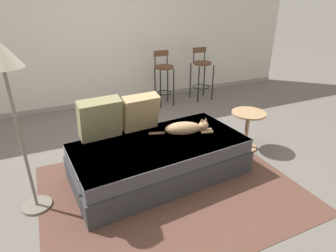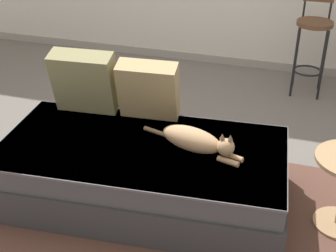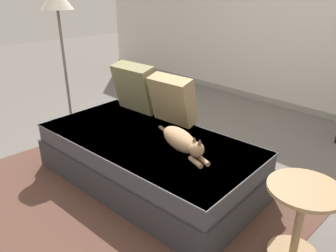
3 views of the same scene
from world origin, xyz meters
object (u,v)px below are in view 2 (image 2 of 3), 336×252
(cat, at_px, (196,140))
(bar_stool_near_window, at_px, (313,35))
(throw_pillow_middle, at_px, (149,90))
(couch, at_px, (143,172))
(throw_pillow_corner, at_px, (85,82))

(cat, relative_size, bar_stool_near_window, 0.73)
(cat, bearing_deg, throw_pillow_middle, 142.72)
(couch, bearing_deg, bar_stool_near_window, 64.99)
(couch, distance_m, bar_stool_near_window, 2.35)
(throw_pillow_corner, xyz_separation_m, cat, (0.90, -0.29, -0.16))
(couch, height_order, cat, cat)
(throw_pillow_middle, bearing_deg, bar_stool_near_window, 58.46)
(couch, height_order, throw_pillow_corner, throw_pillow_corner)
(throw_pillow_corner, height_order, cat, throw_pillow_corner)
(throw_pillow_middle, height_order, cat, throw_pillow_middle)
(cat, xyz_separation_m, bar_stool_near_window, (0.63, 2.05, 0.10))
(throw_pillow_corner, distance_m, throw_pillow_middle, 0.48)
(couch, xyz_separation_m, throw_pillow_middle, (-0.08, 0.38, 0.43))
(throw_pillow_corner, height_order, bar_stool_near_window, bar_stool_near_window)
(couch, xyz_separation_m, bar_stool_near_window, (0.98, 2.10, 0.38))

